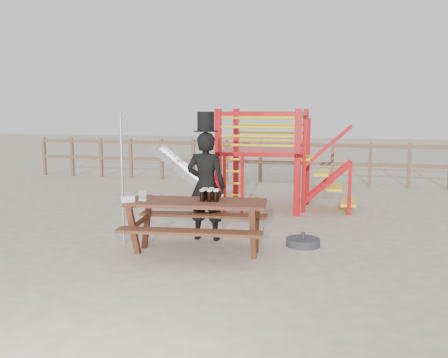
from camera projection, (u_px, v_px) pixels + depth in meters
The scene contains 10 objects.
ground at pixel (208, 251), 7.41m from camera, with size 60.00×60.00×0.00m, color beige.
back_fence at pixel (278, 158), 14.02m from camera, with size 15.09×0.09×1.20m.
playground_fort at pixel (260, 157), 10.67m from camera, with size 4.71×1.84×2.10m.
picnic_table at pixel (197, 220), 7.26m from camera, with size 2.14×1.59×0.77m.
man_with_hat at pixel (206, 183), 7.96m from camera, with size 0.64×0.42×2.06m.
metal_pole at pixel (122, 182), 7.70m from camera, with size 0.04×0.04×1.96m, color #B2B2B7.
parasol_base at pixel (303, 242), 7.68m from camera, with size 0.52×0.52×0.22m.
paper_bag at pixel (128, 199), 7.15m from camera, with size 0.18×0.14×0.08m, color white.
stout_pints at pixel (209, 195), 7.25m from camera, with size 0.28×0.28×0.17m.
empty_glasses at pixel (143, 196), 7.24m from camera, with size 0.13×0.09×0.15m.
Camera 1 is at (2.04, -6.90, 2.10)m, focal length 40.00 mm.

